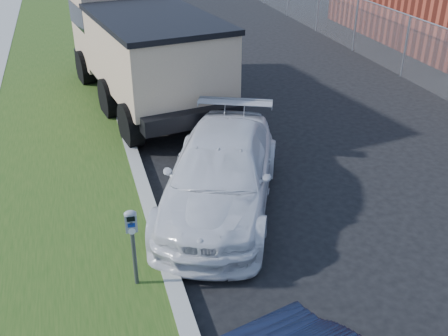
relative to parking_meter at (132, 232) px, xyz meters
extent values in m
plane|color=black|center=(3.09, 0.39, -1.00)|extent=(120.00, 120.00, 0.00)
cube|color=gray|center=(0.49, 2.39, -0.92)|extent=(0.25, 50.00, 0.15)
cube|color=#1F4011|center=(-1.11, 2.39, -0.93)|extent=(3.00, 50.00, 0.13)
plane|color=slate|center=(9.09, 7.39, -0.10)|extent=(0.00, 30.00, 30.00)
cylinder|color=gray|center=(9.09, 7.39, 0.80)|extent=(0.04, 30.00, 0.04)
cylinder|color=gray|center=(9.09, 7.39, -0.10)|extent=(0.06, 0.06, 1.80)
cylinder|color=gray|center=(9.09, 10.39, -0.10)|extent=(0.06, 0.06, 1.80)
cylinder|color=gray|center=(9.09, 13.39, -0.10)|extent=(0.06, 0.06, 1.80)
cylinder|color=#3F4247|center=(0.00, 0.00, -0.44)|extent=(0.06, 0.06, 0.89)
cube|color=slate|center=(0.00, 0.00, 0.15)|extent=(0.17, 0.12, 0.27)
ellipsoid|color=slate|center=(0.00, 0.00, 0.29)|extent=(0.18, 0.12, 0.10)
cube|color=black|center=(0.00, -0.06, 0.24)|extent=(0.11, 0.02, 0.07)
cube|color=navy|center=(0.00, -0.05, 0.15)|extent=(0.10, 0.01, 0.06)
cylinder|color=silver|center=(0.00, -0.05, 0.05)|extent=(0.10, 0.01, 0.10)
cube|color=#3F4247|center=(0.00, -0.05, 0.17)|extent=(0.04, 0.01, 0.04)
imported|color=silver|center=(1.79, 1.92, -0.35)|extent=(3.49, 4.81, 1.29)
cube|color=black|center=(1.34, 7.22, -0.27)|extent=(3.22, 6.74, 0.35)
cube|color=tan|center=(0.97, 9.52, 0.57)|extent=(2.63, 2.17, 2.02)
cube|color=black|center=(0.97, 9.52, 0.97)|extent=(2.67, 2.20, 0.61)
cube|color=tan|center=(1.47, 6.42, 0.57)|extent=(3.07, 4.57, 1.62)
cube|color=black|center=(1.47, 6.42, 1.41)|extent=(3.18, 4.69, 0.12)
cube|color=black|center=(0.82, 10.46, -0.34)|extent=(2.42, 0.53, 0.30)
cylinder|color=black|center=(-0.16, 9.23, -0.49)|extent=(0.48, 1.05, 1.01)
cylinder|color=black|center=(2.14, 9.60, -0.49)|extent=(0.48, 1.05, 1.01)
cylinder|color=black|center=(0.27, 6.54, -0.49)|extent=(0.48, 1.05, 1.01)
cylinder|color=black|center=(2.57, 6.91, -0.49)|extent=(0.48, 1.05, 1.01)
cylinder|color=black|center=(0.56, 4.74, -0.49)|extent=(0.48, 1.05, 1.01)
cylinder|color=black|center=(2.86, 5.11, -0.49)|extent=(0.48, 1.05, 1.01)
camera|label=1|loc=(-0.45, -5.87, 4.04)|focal=42.00mm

